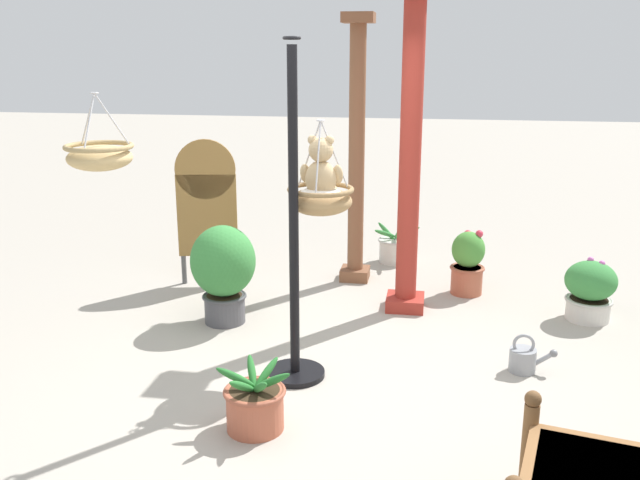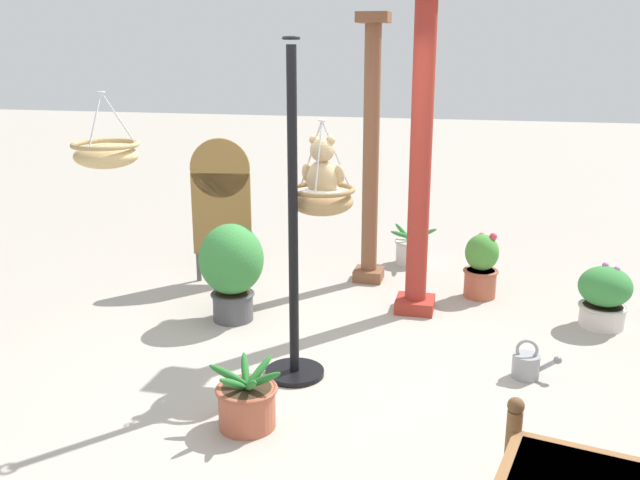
# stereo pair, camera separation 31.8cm
# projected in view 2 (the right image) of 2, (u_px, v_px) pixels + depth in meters

# --- Properties ---
(ground_plane) EXTENTS (40.00, 40.00, 0.00)m
(ground_plane) POSITION_uv_depth(u_px,v_px,m) (319.00, 376.00, 5.18)
(ground_plane) COLOR #A8A093
(display_pole_central) EXTENTS (0.44, 0.44, 2.44)m
(display_pole_central) POSITION_uv_depth(u_px,v_px,m) (294.00, 279.00, 5.00)
(display_pole_central) COLOR black
(display_pole_central) RESTS_ON ground
(hanging_basket_with_teddy) EXTENTS (0.49, 0.49, 0.69)m
(hanging_basket_with_teddy) POSITION_uv_depth(u_px,v_px,m) (322.00, 199.00, 5.06)
(hanging_basket_with_teddy) COLOR #A37F51
(teddy_bear) EXTENTS (0.32, 0.29, 0.46)m
(teddy_bear) POSITION_uv_depth(u_px,v_px,m) (323.00, 171.00, 5.03)
(teddy_bear) COLOR tan
(hanging_basket_left_high) EXTENTS (0.50, 0.50, 0.56)m
(hanging_basket_left_high) POSITION_uv_depth(u_px,v_px,m) (106.00, 154.00, 5.12)
(hanging_basket_left_high) COLOR tan
(greenhouse_pillar_left) EXTENTS (0.31, 0.31, 2.69)m
(greenhouse_pillar_left) POSITION_uv_depth(u_px,v_px,m) (371.00, 157.00, 7.00)
(greenhouse_pillar_left) COLOR brown
(greenhouse_pillar_left) RESTS_ON ground
(greenhouse_pillar_right) EXTENTS (0.37, 0.37, 2.91)m
(greenhouse_pillar_right) POSITION_uv_depth(u_px,v_px,m) (420.00, 161.00, 6.11)
(greenhouse_pillar_right) COLOR #9E2D23
(greenhouse_pillar_right) RESTS_ON ground
(potted_plant_fern_front) EXTENTS (0.57, 0.57, 0.88)m
(potted_plant_fern_front) POSITION_uv_depth(u_px,v_px,m) (232.00, 267.00, 6.14)
(potted_plant_fern_front) COLOR #4C4C51
(potted_plant_fern_front) RESTS_ON ground
(potted_plant_flowering_red) EXTENTS (0.45, 0.45, 0.57)m
(potted_plant_flowering_red) POSITION_uv_depth(u_px,v_px,m) (604.00, 296.00, 6.04)
(potted_plant_flowering_red) COLOR beige
(potted_plant_flowering_red) RESTS_ON ground
(potted_plant_tall_leafy) EXTENTS (0.50, 0.45, 0.44)m
(potted_plant_tall_leafy) POSITION_uv_depth(u_px,v_px,m) (247.00, 402.00, 4.45)
(potted_plant_tall_leafy) COLOR #AD563D
(potted_plant_tall_leafy) RESTS_ON ground
(potted_plant_bushy_green) EXTENTS (0.34, 0.34, 0.65)m
(potted_plant_bushy_green) POSITION_uv_depth(u_px,v_px,m) (481.00, 265.00, 6.76)
(potted_plant_bushy_green) COLOR #AD563D
(potted_plant_bushy_green) RESTS_ON ground
(potted_plant_small_succulent) EXTENTS (0.52, 0.54, 0.44)m
(potted_plant_small_succulent) POSITION_uv_depth(u_px,v_px,m) (411.00, 249.00, 7.86)
(potted_plant_small_succulent) COLOR beige
(potted_plant_small_succulent) RESTS_ON ground
(display_sign_board) EXTENTS (0.60, 0.16, 1.50)m
(display_sign_board) POSITION_uv_depth(u_px,v_px,m) (221.00, 198.00, 7.08)
(display_sign_board) COLOR olive
(display_sign_board) RESTS_ON ground
(watering_can) EXTENTS (0.35, 0.20, 0.30)m
(watering_can) POSITION_uv_depth(u_px,v_px,m) (527.00, 365.00, 5.14)
(watering_can) COLOR gray
(watering_can) RESTS_ON ground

